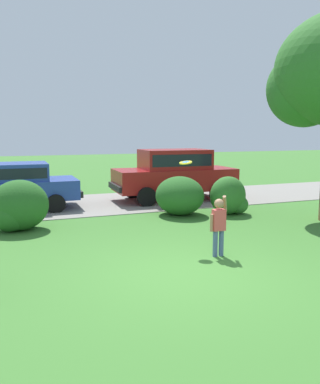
{
  "coord_description": "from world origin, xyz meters",
  "views": [
    {
      "loc": [
        -2.98,
        -6.36,
        2.55
      ],
      "look_at": [
        0.52,
        2.7,
        1.1
      ],
      "focal_mm": 37.41,
      "sensor_mm": 36.0,
      "label": 1
    }
  ],
  "objects_px": {
    "parked_suv": "(174,172)",
    "frisbee": "(186,163)",
    "child_thrower": "(219,222)",
    "parked_sedan": "(14,185)"
  },
  "relations": [
    {
      "from": "parked_sedan",
      "to": "parked_suv",
      "type": "xyz_separation_m",
      "value": [
        5.69,
        -0.06,
        0.23
      ]
    },
    {
      "from": "child_thrower",
      "to": "frisbee",
      "type": "distance_m",
      "value": 1.51
    },
    {
      "from": "parked_suv",
      "to": "frisbee",
      "type": "bearing_deg",
      "value": -111.01
    },
    {
      "from": "parked_suv",
      "to": "child_thrower",
      "type": "height_order",
      "value": "parked_suv"
    },
    {
      "from": "child_thrower",
      "to": "parked_sedan",
      "type": "bearing_deg",
      "value": 119.24
    },
    {
      "from": "parked_sedan",
      "to": "frisbee",
      "type": "relative_size",
      "value": 15.55
    },
    {
      "from": "parked_sedan",
      "to": "child_thrower",
      "type": "xyz_separation_m",
      "value": [
        3.8,
        -6.79,
        -0.13
      ]
    },
    {
      "from": "child_thrower",
      "to": "frisbee",
      "type": "height_order",
      "value": "frisbee"
    },
    {
      "from": "parked_sedan",
      "to": "frisbee",
      "type": "xyz_separation_m",
      "value": [
        3.44,
        -5.93,
        1.05
      ]
    },
    {
      "from": "parked_suv",
      "to": "child_thrower",
      "type": "distance_m",
      "value": 7.0
    }
  ]
}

